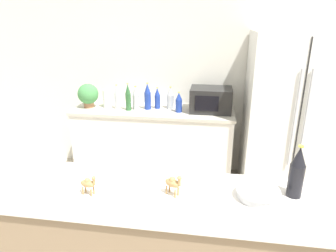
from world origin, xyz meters
name	(u,v)px	position (x,y,z in m)	size (l,w,h in m)	color
wall_back	(191,75)	(0.00, 2.73, 1.27)	(8.00, 0.06, 2.55)	silver
back_counter	(154,143)	(-0.42, 2.40, 0.45)	(1.95, 0.63, 0.91)	white
refrigerator	(290,117)	(1.15, 2.31, 0.91)	(0.96, 0.76, 1.83)	white
potted_plant	(88,95)	(-1.22, 2.36, 1.07)	(0.25, 0.25, 0.29)	#9E6B47
paper_towel_roll	(108,98)	(-0.99, 2.39, 1.02)	(0.11, 0.11, 0.23)	white
microwave	(211,100)	(0.27, 2.42, 1.05)	(0.48, 0.37, 0.28)	black
back_bottle_0	(117,97)	(-0.85, 2.35, 1.05)	(0.06, 0.06, 0.30)	#B2B7BC
back_bottle_1	(170,98)	(-0.22, 2.46, 1.04)	(0.08, 0.08, 0.27)	#B2B7BC
back_bottle_2	(157,98)	(-0.38, 2.44, 1.03)	(0.07, 0.07, 0.26)	navy
back_bottle_3	(148,97)	(-0.49, 2.39, 1.06)	(0.08, 0.08, 0.32)	navy
back_bottle_4	(136,98)	(-0.62, 2.36, 1.04)	(0.08, 0.08, 0.29)	#B2B7BC
back_bottle_5	(128,97)	(-0.71, 2.31, 1.06)	(0.06, 0.06, 0.33)	#2D6033
back_bottle_6	(179,102)	(-0.10, 2.33, 1.02)	(0.08, 0.08, 0.24)	navy
wine_bottle	(297,172)	(0.77, 0.54, 1.14)	(0.08, 0.08, 0.31)	black
fruit_bowl	(258,193)	(0.57, 0.49, 1.03)	(0.25, 0.25, 0.06)	#B7BABF
camel_figurine	(173,183)	(0.09, 0.44, 1.08)	(0.11, 0.09, 0.14)	#A87F4C
camel_figurine_second	(88,183)	(-0.39, 0.38, 1.07)	(0.10, 0.06, 0.13)	#A87F4C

